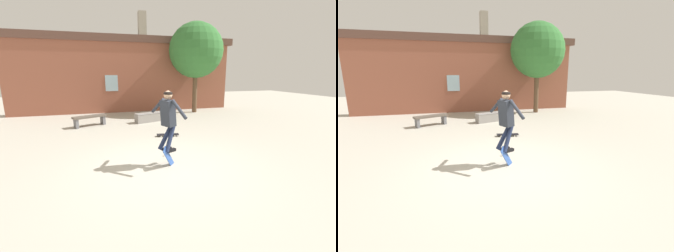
# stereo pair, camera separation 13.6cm
# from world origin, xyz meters

# --- Properties ---
(ground_plane) EXTENTS (40.00, 40.00, 0.00)m
(ground_plane) POSITION_xyz_m (0.00, 0.00, 0.00)
(ground_plane) COLOR #B2AD9E
(building_backdrop) EXTENTS (13.52, 0.52, 5.68)m
(building_backdrop) POSITION_xyz_m (0.01, 8.62, 2.30)
(building_backdrop) COLOR #93513D
(building_backdrop) RESTS_ON ground_plane
(tree_right) EXTENTS (3.06, 3.06, 5.06)m
(tree_right) POSITION_xyz_m (3.79, 7.27, 3.52)
(tree_right) COLOR brown
(tree_right) RESTS_ON ground_plane
(park_bench) EXTENTS (1.48, 0.94, 0.47)m
(park_bench) POSITION_xyz_m (-2.04, 5.16, 0.34)
(park_bench) COLOR brown
(park_bench) RESTS_ON ground_plane
(skate_ledge) EXTENTS (1.59, 0.86, 0.44)m
(skate_ledge) POSITION_xyz_m (0.73, 5.36, 0.22)
(skate_ledge) COLOR gray
(skate_ledge) RESTS_ON ground_plane
(skater) EXTENTS (0.61, 1.21, 1.52)m
(skater) POSITION_xyz_m (0.09, 0.10, 1.28)
(skater) COLOR #282D38
(skateboard_flipping) EXTENTS (0.47, 0.46, 0.80)m
(skateboard_flipping) POSITION_xyz_m (0.11, 0.02, 0.18)
(skateboard_flipping) COLOR #2D519E
(skateboard_resting) EXTENTS (0.84, 0.34, 0.08)m
(skateboard_resting) POSITION_xyz_m (0.82, 2.66, 0.07)
(skateboard_resting) COLOR black
(skateboard_resting) RESTS_ON ground_plane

